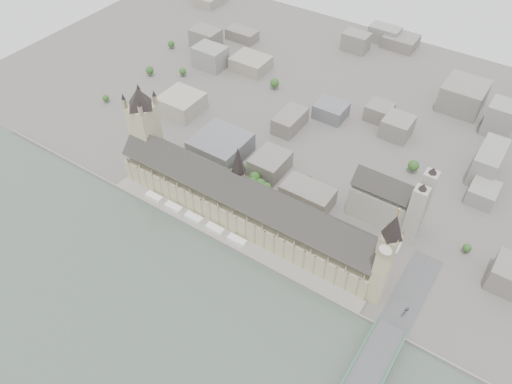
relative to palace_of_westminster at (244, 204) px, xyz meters
The scene contains 13 objects.
ground 30.06m from the palace_of_westminster, 90.00° to the right, with size 900.00×900.00×0.00m, color #595651.
river_thames 186.09m from the palace_of_westminster, 90.00° to the right, with size 600.00×600.00×0.00m, color #475448.
embankment_wall 40.67m from the palace_of_westminster, 90.00° to the right, with size 600.00×1.50×3.00m, color gray.
river_terrace 34.80m from the palace_of_westminster, 90.00° to the right, with size 270.00×15.00×2.00m, color gray.
terrace_tents 51.60m from the palace_of_westminster, 146.28° to the right, with size 118.00×7.00×4.00m.
palace_of_westminster is the anchor object (origin of this frame).
elizabeth_tower 142.94m from the palace_of_westminster, ahead, with size 17.00×17.00×107.50m.
victoria_tower 126.41m from the palace_of_westminster, behind, with size 30.00×30.00×100.00m.
central_tower 37.14m from the palace_of_westminster, 147.79° to the left, with size 13.00×13.00×48.00m.
westminster_abbey 134.09m from the palace_of_westminster, 34.17° to the left, with size 68.00×36.00×64.00m.
city_skyline_inland 225.33m from the palace_of_westminster, 90.00° to the left, with size 720.00×360.00×38.00m, color gray, non-canonical shape.
park_trees 44.22m from the palace_of_westminster, 103.94° to the left, with size 110.00×30.00×15.00m, color #234A1A, non-canonical shape.
car_approach 166.94m from the palace_of_westminster, ahead, with size 2.28×5.61×1.63m, color gray.
Camera 1 is at (185.44, -239.82, 352.85)m, focal length 35.00 mm.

